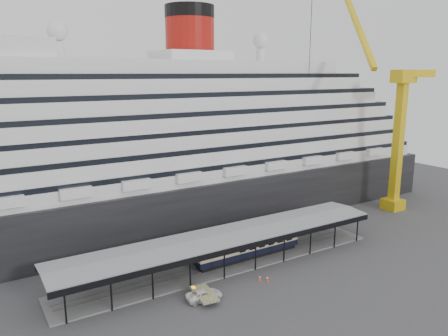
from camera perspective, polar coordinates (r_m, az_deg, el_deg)
The scene contains 9 objects.
ground at distance 68.98m, azimuth 2.56°, elevation -13.96°, with size 200.00×200.00×0.00m, color #3D3D40.
cruise_ship at distance 90.91m, azimuth -8.75°, elevation 4.49°, with size 130.00×30.00×43.90m.
platform_canopy at distance 71.80m, azimuth 0.29°, elevation -10.78°, with size 56.00×9.18×5.30m.
crane_yellow at distance 103.12m, azimuth 21.43°, elevation 5.60°, with size 23.83×18.78×47.60m.
port_truck at distance 62.43m, azimuth -2.59°, elevation -16.23°, with size 2.35×5.09×1.42m, color white.
pullman_carriage at distance 73.99m, azimuth 3.17°, elevation -10.07°, with size 19.60×2.75×19.23m.
traffic_cone_left at distance 63.26m, azimuth -1.26°, elevation -16.19°, with size 0.40×0.40×0.69m.
traffic_cone_mid at distance 67.67m, azimuth 5.69°, elevation -14.17°, with size 0.50×0.50×0.84m.
traffic_cone_right at distance 67.81m, azimuth 4.68°, elevation -14.09°, with size 0.48×0.48×0.82m.
Camera 1 is at (-35.00, -50.99, 30.55)m, focal length 35.00 mm.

